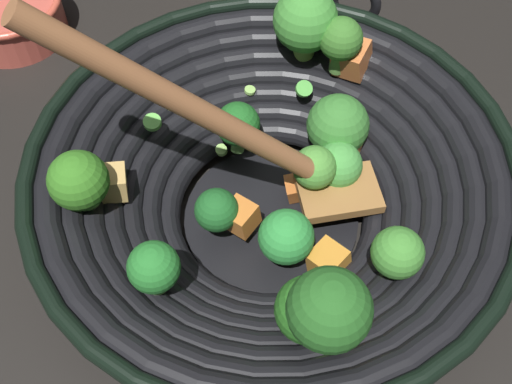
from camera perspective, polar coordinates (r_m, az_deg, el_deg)
ground_plane at (r=0.59m, az=1.34°, el=-2.78°), size 4.00×4.00×0.00m
wok at (r=0.53m, az=1.58°, el=0.72°), size 0.41×0.41×0.27m
prep_bowl at (r=0.78m, az=-21.26°, el=14.65°), size 0.12×0.12×0.05m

